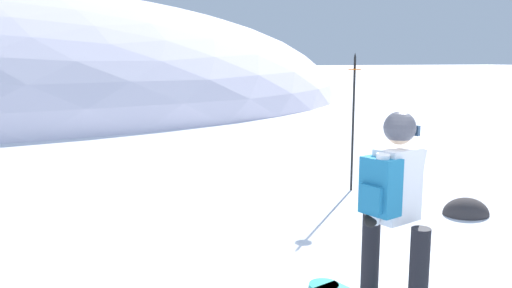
# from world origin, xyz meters

# --- Properties ---
(snowboarder_main) EXTENTS (0.71, 1.78, 1.71)m
(snowboarder_main) POSITION_xyz_m (0.02, 0.64, 0.92)
(snowboarder_main) COLOR #23B7A3
(snowboarder_main) RESTS_ON ground
(piste_marker_near) EXTENTS (0.20, 0.20, 2.21)m
(piste_marker_near) POSITION_xyz_m (1.98, 4.44, 1.25)
(piste_marker_near) COLOR black
(piste_marker_near) RESTS_ON ground
(rock_dark) EXTENTS (0.65, 0.55, 0.46)m
(rock_dark) POSITION_xyz_m (2.75, 2.72, 0.00)
(rock_dark) COLOR #383333
(rock_dark) RESTS_ON ground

